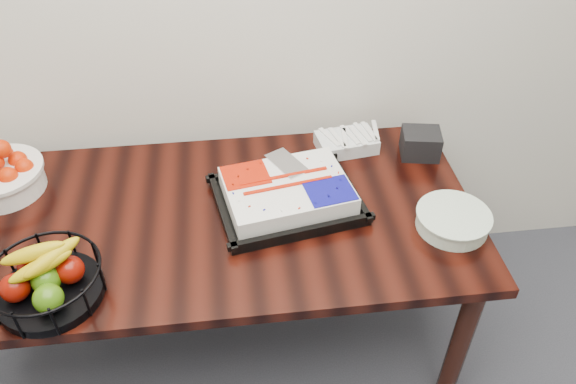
{
  "coord_description": "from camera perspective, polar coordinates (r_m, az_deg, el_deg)",
  "views": [
    {
      "loc": [
        0.07,
        0.55,
        2.07
      ],
      "look_at": [
        0.25,
        1.99,
        0.83
      ],
      "focal_mm": 35.0,
      "sensor_mm": 36.0,
      "label": 1
    }
  ],
  "objects": [
    {
      "name": "plate_stack",
      "position": [
        1.96,
        16.39,
        -2.78
      ],
      "size": [
        0.25,
        0.25,
        0.06
      ],
      "color": "white",
      "rests_on": "table"
    },
    {
      "name": "table",
      "position": [
        2.02,
        -7.08,
        -4.01
      ],
      "size": [
        1.8,
        0.9,
        0.75
      ],
      "color": "black",
      "rests_on": "ground"
    },
    {
      "name": "fruit_basket",
      "position": [
        1.79,
        -23.37,
        -8.16
      ],
      "size": [
        0.33,
        0.33,
        0.17
      ],
      "color": "black",
      "rests_on": "table"
    },
    {
      "name": "cake_tray",
      "position": [
        1.96,
        -0.1,
        -0.2
      ],
      "size": [
        0.54,
        0.46,
        0.1
      ],
      "color": "black",
      "rests_on": "table"
    },
    {
      "name": "napkin_box",
      "position": [
        2.25,
        13.31,
        4.83
      ],
      "size": [
        0.16,
        0.15,
        0.1
      ],
      "primitive_type": "cube",
      "rotation": [
        0.0,
        0.0,
        -0.18
      ],
      "color": "black",
      "rests_on": "table"
    },
    {
      "name": "fork_bag",
      "position": [
        2.24,
        5.94,
        5.07
      ],
      "size": [
        0.25,
        0.18,
        0.06
      ],
      "color": "silver",
      "rests_on": "table"
    }
  ]
}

